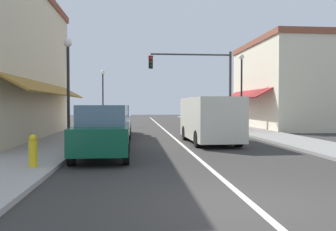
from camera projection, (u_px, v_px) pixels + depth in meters
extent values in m
plane|color=#33302D|center=(166.00, 131.00, 24.06)|extent=(80.00, 80.00, 0.00)
cube|color=#A39E99|center=(85.00, 130.00, 23.55)|extent=(2.60, 56.00, 0.12)
cube|color=gray|center=(243.00, 129.00, 24.57)|extent=(2.60, 56.00, 0.12)
cube|color=silver|center=(166.00, 131.00, 24.06)|extent=(0.14, 52.00, 0.01)
cube|color=slate|center=(40.00, 113.00, 17.41)|extent=(0.08, 10.64, 1.80)
cube|color=olive|center=(52.00, 89.00, 17.44)|extent=(1.27, 11.76, 0.73)
cube|color=slate|center=(18.00, 17.00, 14.23)|extent=(0.08, 1.10, 1.30)
cube|color=slate|center=(53.00, 44.00, 20.36)|extent=(0.08, 1.10, 1.30)
cube|color=beige|center=(280.00, 88.00, 26.80)|extent=(4.51, 10.00, 6.25)
cube|color=brown|center=(281.00, 44.00, 26.70)|extent=(4.71, 10.20, 0.40)
cube|color=slate|center=(253.00, 110.00, 26.65)|extent=(0.08, 7.60, 1.80)
cube|color=maroon|center=(245.00, 94.00, 26.55)|extent=(1.27, 8.40, 0.73)
cube|color=slate|center=(263.00, 66.00, 24.36)|extent=(0.08, 1.10, 1.30)
cube|color=slate|center=(244.00, 72.00, 28.74)|extent=(0.08, 1.10, 1.30)
cube|color=#0F4C33|center=(103.00, 137.00, 11.55)|extent=(1.77, 4.12, 0.80)
cube|color=slate|center=(102.00, 115.00, 11.43)|extent=(1.54, 2.02, 0.66)
cylinder|color=black|center=(84.00, 145.00, 12.82)|extent=(0.21, 0.62, 0.62)
cylinder|color=black|center=(127.00, 144.00, 12.99)|extent=(0.21, 0.62, 0.62)
cylinder|color=black|center=(71.00, 155.00, 10.13)|extent=(0.21, 0.62, 0.62)
cylinder|color=black|center=(126.00, 154.00, 10.30)|extent=(0.21, 0.62, 0.62)
cube|color=silver|center=(111.00, 128.00, 16.05)|extent=(1.77, 4.12, 0.80)
cube|color=slate|center=(110.00, 112.00, 15.93)|extent=(1.54, 2.02, 0.66)
cylinder|color=black|center=(97.00, 134.00, 17.34)|extent=(0.21, 0.62, 0.62)
cylinder|color=black|center=(129.00, 134.00, 17.47)|extent=(0.21, 0.62, 0.62)
cylinder|color=black|center=(89.00, 140.00, 14.65)|extent=(0.21, 0.62, 0.62)
cylinder|color=black|center=(127.00, 139.00, 14.78)|extent=(0.21, 0.62, 0.62)
cube|color=#B7BABF|center=(116.00, 123.00, 20.82)|extent=(1.76, 4.12, 0.80)
cube|color=slate|center=(116.00, 111.00, 20.70)|extent=(1.54, 2.02, 0.66)
cylinder|color=black|center=(105.00, 128.00, 22.10)|extent=(0.21, 0.62, 0.62)
cylinder|color=black|center=(130.00, 128.00, 22.26)|extent=(0.21, 0.62, 0.62)
cylinder|color=black|center=(101.00, 131.00, 19.41)|extent=(0.21, 0.62, 0.62)
cylinder|color=black|center=(129.00, 131.00, 19.57)|extent=(0.21, 0.62, 0.62)
cube|color=beige|center=(210.00, 118.00, 16.14)|extent=(2.10, 5.05, 1.90)
cube|color=slate|center=(199.00, 108.00, 18.51)|extent=(1.73, 0.32, 0.84)
cube|color=black|center=(198.00, 129.00, 18.72)|extent=(1.87, 0.25, 0.24)
cylinder|color=black|center=(185.00, 133.00, 17.60)|extent=(0.26, 0.73, 0.72)
cylinder|color=black|center=(219.00, 133.00, 17.81)|extent=(0.26, 0.73, 0.72)
cylinder|color=black|center=(198.00, 139.00, 14.52)|extent=(0.26, 0.73, 0.72)
cylinder|color=black|center=(239.00, 138.00, 14.74)|extent=(0.26, 0.73, 0.72)
cylinder|color=#333333|center=(230.00, 91.00, 25.30)|extent=(0.18, 0.18, 5.65)
cylinder|color=#333333|center=(191.00, 55.00, 24.95)|extent=(5.80, 0.12, 0.12)
cube|color=black|center=(151.00, 62.00, 24.53)|extent=(0.30, 0.24, 0.90)
sphere|color=red|center=(151.00, 58.00, 24.39)|extent=(0.20, 0.20, 0.20)
sphere|color=#3D2D0C|center=(151.00, 62.00, 24.40)|extent=(0.20, 0.20, 0.20)
sphere|color=#0C3316|center=(151.00, 66.00, 24.40)|extent=(0.20, 0.20, 0.20)
cylinder|color=black|center=(68.00, 97.00, 14.45)|extent=(0.12, 0.12, 4.18)
sphere|color=white|center=(68.00, 43.00, 14.39)|extent=(0.36, 0.36, 0.36)
cylinder|color=black|center=(241.00, 96.00, 23.06)|extent=(0.12, 0.12, 4.79)
sphere|color=white|center=(242.00, 57.00, 22.99)|extent=(0.36, 0.36, 0.36)
cylinder|color=black|center=(103.00, 100.00, 30.35)|extent=(0.12, 0.12, 4.48)
sphere|color=white|center=(103.00, 72.00, 30.28)|extent=(0.36, 0.36, 0.36)
cylinder|color=gold|center=(33.00, 154.00, 9.31)|extent=(0.22, 0.22, 0.70)
sphere|color=gold|center=(33.00, 138.00, 9.30)|extent=(0.20, 0.20, 0.20)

